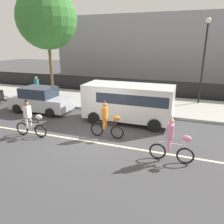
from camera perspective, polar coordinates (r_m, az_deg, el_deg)
ground_plane at (r=10.80m, az=-4.47°, el=-6.65°), size 80.00×80.00×0.00m
road_centre_line at (r=10.39m, az=-5.60°, el=-7.70°), size 36.00×0.14×0.01m
sidewalk_curb at (r=16.57m, az=4.68°, el=2.44°), size 60.00×5.00×0.15m
fence_line at (r=19.17m, az=7.01°, el=6.41°), size 40.00×0.08×1.40m
building_backdrop at (r=26.97m, az=18.58°, el=15.17°), size 28.00×8.00×7.21m
parade_cyclist_zebra at (r=11.34m, az=-20.55°, el=-1.99°), size 1.72×0.50×1.92m
parade_cyclist_orange at (r=10.48m, az=-1.30°, el=-2.42°), size 1.72×0.50×1.92m
parade_cyclist_pink at (r=8.72m, az=15.54°, el=-7.48°), size 1.72×0.50×1.92m
parked_van_white at (r=12.46m, az=4.58°, el=2.97°), size 5.00×2.22×2.18m
parked_car_silver at (r=15.27m, az=-18.19°, el=2.98°), size 4.10×1.92×1.64m
street_lamp_post at (r=16.88m, az=23.10°, el=14.87°), size 0.36×0.36×5.86m
street_tree_near_lamp at (r=19.72m, az=-16.66°, el=22.29°), size 4.83×4.83×8.49m
pedestrian_onlooker at (r=19.13m, az=-19.06°, el=6.50°), size 0.32×0.20×1.62m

